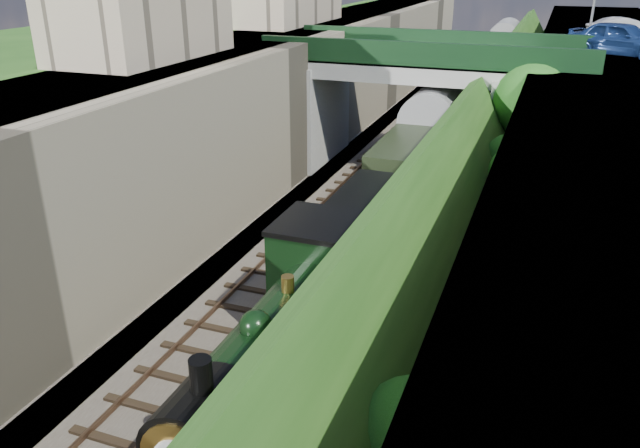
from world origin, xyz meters
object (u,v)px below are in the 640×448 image
Objects in this scene: locomotive at (287,343)px; tender at (369,239)px; car_blue at (621,39)px; road_bridge at (436,99)px; tree at (534,105)px; car_silver at (625,30)px.

locomotive is 7.37m from tender.
car_blue is 25.31m from locomotive.
locomotive is (0.26, -20.30, -2.18)m from road_bridge.
locomotive is 1.70× the size of tender.
road_bridge is at bearing 134.67° from car_blue.
car_blue is at bearing 70.55° from locomotive.
locomotive is (-4.71, -17.72, -2.75)m from tree.
car_blue is (8.50, 3.05, 3.03)m from road_bridge.
road_bridge is 5.62m from tree.
tender is (0.26, -12.93, -2.46)m from road_bridge.
car_silver is 24.79m from tender.
locomotive is at bearing -104.89° from tree.
road_bridge is 9.53m from car_blue.
car_silver is at bearing 68.42° from tender.
car_blue is 0.84× the size of tender.
tree reaches higher than tender.
road_bridge is at bearing 118.60° from car_silver.
tender is at bearing -88.87° from road_bridge.
car_blue is (3.53, 5.63, 2.46)m from tree.
road_bridge is 1.56× the size of locomotive.
car_blue reaches higher than locomotive.
tree is 1.57× the size of car_silver.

